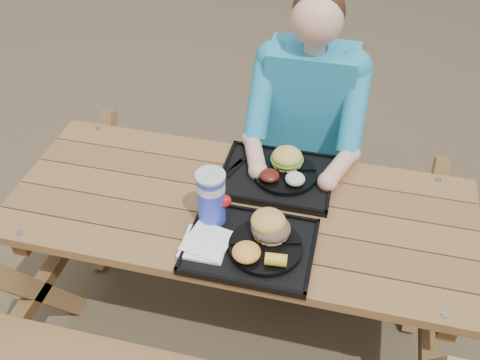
# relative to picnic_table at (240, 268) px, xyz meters

# --- Properties ---
(ground) EXTENTS (60.00, 60.00, 0.00)m
(ground) POSITION_rel_picnic_table_xyz_m (0.00, 0.00, -0.38)
(ground) COLOR #999999
(ground) RESTS_ON ground
(picnic_table) EXTENTS (1.80, 1.49, 0.75)m
(picnic_table) POSITION_rel_picnic_table_xyz_m (0.00, 0.00, 0.00)
(picnic_table) COLOR #999999
(picnic_table) RESTS_ON ground
(tray_near) EXTENTS (0.45, 0.35, 0.02)m
(tray_near) POSITION_rel_picnic_table_xyz_m (0.09, -0.21, 0.39)
(tray_near) COLOR black
(tray_near) RESTS_ON picnic_table
(tray_far) EXTENTS (0.45, 0.35, 0.02)m
(tray_far) POSITION_rel_picnic_table_xyz_m (0.11, 0.18, 0.39)
(tray_far) COLOR black
(tray_far) RESTS_ON picnic_table
(plate_near) EXTENTS (0.26, 0.26, 0.02)m
(plate_near) POSITION_rel_picnic_table_xyz_m (0.14, -0.21, 0.41)
(plate_near) COLOR black
(plate_near) RESTS_ON tray_near
(plate_far) EXTENTS (0.26, 0.26, 0.02)m
(plate_far) POSITION_rel_picnic_table_xyz_m (0.14, 0.19, 0.41)
(plate_far) COLOR black
(plate_far) RESTS_ON tray_far
(napkin_stack) EXTENTS (0.16, 0.16, 0.02)m
(napkin_stack) POSITION_rel_picnic_table_xyz_m (-0.07, -0.25, 0.40)
(napkin_stack) COLOR white
(napkin_stack) RESTS_ON tray_near
(soda_cup) EXTENTS (0.10, 0.10, 0.21)m
(soda_cup) POSITION_rel_picnic_table_xyz_m (-0.08, -0.11, 0.50)
(soda_cup) COLOR #1C31D6
(soda_cup) RESTS_ON tray_near
(condiment_bbq) EXTENTS (0.06, 0.06, 0.03)m
(condiment_bbq) POSITION_rel_picnic_table_xyz_m (0.09, -0.09, 0.41)
(condiment_bbq) COLOR black
(condiment_bbq) RESTS_ON tray_near
(condiment_mustard) EXTENTS (0.05, 0.05, 0.03)m
(condiment_mustard) POSITION_rel_picnic_table_xyz_m (0.16, -0.09, 0.41)
(condiment_mustard) COLOR #FFAC1C
(condiment_mustard) RESTS_ON tray_near
(sandwich) EXTENTS (0.13, 0.13, 0.14)m
(sandwich) POSITION_rel_picnic_table_xyz_m (0.15, -0.16, 0.48)
(sandwich) COLOR gold
(sandwich) RESTS_ON plate_near
(mac_cheese) EXTENTS (0.10, 0.10, 0.05)m
(mac_cheese) POSITION_rel_picnic_table_xyz_m (0.09, -0.28, 0.44)
(mac_cheese) COLOR #F6B440
(mac_cheese) RESTS_ON plate_near
(corn_cob) EXTENTS (0.08, 0.08, 0.04)m
(corn_cob) POSITION_rel_picnic_table_xyz_m (0.19, -0.29, 0.44)
(corn_cob) COLOR yellow
(corn_cob) RESTS_ON plate_near
(cutlery_far) EXTENTS (0.07, 0.14, 0.01)m
(cutlery_far) POSITION_rel_picnic_table_xyz_m (-0.07, 0.19, 0.40)
(cutlery_far) COLOR black
(cutlery_far) RESTS_ON tray_far
(burger) EXTENTS (0.13, 0.13, 0.11)m
(burger) POSITION_rel_picnic_table_xyz_m (0.14, 0.24, 0.47)
(burger) COLOR #E6B951
(burger) RESTS_ON plate_far
(baked_beans) EXTENTS (0.08, 0.08, 0.04)m
(baked_beans) POSITION_rel_picnic_table_xyz_m (0.09, 0.13, 0.43)
(baked_beans) COLOR #531810
(baked_beans) RESTS_ON plate_far
(potato_salad) EXTENTS (0.08, 0.08, 0.04)m
(potato_salad) POSITION_rel_picnic_table_xyz_m (0.19, 0.13, 0.44)
(potato_salad) COLOR #EFE0CB
(potato_salad) RESTS_ON plate_far
(diner) EXTENTS (0.48, 0.84, 1.28)m
(diner) POSITION_rel_picnic_table_xyz_m (0.17, 0.59, 0.27)
(diner) COLOR #19AEB4
(diner) RESTS_ON ground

